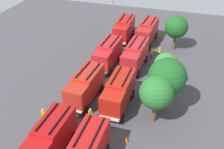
{
  "coord_description": "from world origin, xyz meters",
  "views": [
    {
      "loc": [
        30.13,
        9.43,
        21.52
      ],
      "look_at": [
        0.0,
        0.0,
        1.4
      ],
      "focal_mm": 43.67,
      "sensor_mm": 36.0,
      "label": 1
    }
  ],
  "objects_px": {
    "fire_truck_3": "(50,138)",
    "firefighter_0": "(160,52)",
    "fire_truck_4": "(147,31)",
    "fire_truck_0": "(124,28)",
    "tree_2": "(167,77)",
    "tree_3": "(156,93)",
    "lamppost": "(113,8)",
    "fire_truck_5": "(135,55)",
    "firefighter_2": "(44,115)",
    "fire_truck_6": "(119,92)",
    "tree_1": "(166,65)",
    "firefighter_3": "(152,53)",
    "traffic_cone_0": "(126,140)",
    "firefighter_1": "(90,114)",
    "tree_0": "(176,27)",
    "fire_truck_2": "(85,85)",
    "fire_truck_1": "(108,53)"
  },
  "relations": [
    {
      "from": "fire_truck_3",
      "to": "tree_2",
      "type": "bearing_deg",
      "value": 138.4
    },
    {
      "from": "firefighter_0",
      "to": "firefighter_2",
      "type": "bearing_deg",
      "value": 11.96
    },
    {
      "from": "fire_truck_4",
      "to": "fire_truck_5",
      "type": "xyz_separation_m",
      "value": [
        9.29,
        -0.0,
        0.0
      ]
    },
    {
      "from": "tree_2",
      "to": "fire_truck_3",
      "type": "bearing_deg",
      "value": -43.01
    },
    {
      "from": "fire_truck_5",
      "to": "firefighter_2",
      "type": "xyz_separation_m",
      "value": [
        14.96,
        -7.13,
        -1.16
      ]
    },
    {
      "from": "fire_truck_0",
      "to": "tree_3",
      "type": "height_order",
      "value": "tree_3"
    },
    {
      "from": "lamppost",
      "to": "traffic_cone_0",
      "type": "bearing_deg",
      "value": 19.8
    },
    {
      "from": "firefighter_3",
      "to": "traffic_cone_0",
      "type": "height_order",
      "value": "firefighter_3"
    },
    {
      "from": "fire_truck_4",
      "to": "fire_truck_2",
      "type": "bearing_deg",
      "value": -8.63
    },
    {
      "from": "fire_truck_6",
      "to": "lamppost",
      "type": "bearing_deg",
      "value": -160.22
    },
    {
      "from": "fire_truck_5",
      "to": "traffic_cone_0",
      "type": "relative_size",
      "value": 11.18
    },
    {
      "from": "fire_truck_0",
      "to": "tree_2",
      "type": "distance_m",
      "value": 20.48
    },
    {
      "from": "firefighter_1",
      "to": "firefighter_3",
      "type": "height_order",
      "value": "firefighter_3"
    },
    {
      "from": "fire_truck_3",
      "to": "firefighter_1",
      "type": "relative_size",
      "value": 4.47
    },
    {
      "from": "fire_truck_6",
      "to": "fire_truck_3",
      "type": "bearing_deg",
      "value": -23.82
    },
    {
      "from": "traffic_cone_0",
      "to": "lamppost",
      "type": "relative_size",
      "value": 0.11
    },
    {
      "from": "fire_truck_0",
      "to": "fire_truck_3",
      "type": "relative_size",
      "value": 1.0
    },
    {
      "from": "traffic_cone_0",
      "to": "firefighter_0",
      "type": "bearing_deg",
      "value": 178.91
    },
    {
      "from": "fire_truck_4",
      "to": "lamppost",
      "type": "height_order",
      "value": "lamppost"
    },
    {
      "from": "tree_0",
      "to": "firefighter_3",
      "type": "bearing_deg",
      "value": -34.73
    },
    {
      "from": "firefighter_1",
      "to": "lamppost",
      "type": "distance_m",
      "value": 29.0
    },
    {
      "from": "fire_truck_4",
      "to": "tree_2",
      "type": "bearing_deg",
      "value": 21.19
    },
    {
      "from": "fire_truck_1",
      "to": "fire_truck_6",
      "type": "distance_m",
      "value": 9.96
    },
    {
      "from": "firefighter_3",
      "to": "traffic_cone_0",
      "type": "xyz_separation_m",
      "value": [
        18.9,
        0.81,
        -0.62
      ]
    },
    {
      "from": "fire_truck_3",
      "to": "lamppost",
      "type": "bearing_deg",
      "value": -171.62
    },
    {
      "from": "fire_truck_3",
      "to": "firefighter_0",
      "type": "height_order",
      "value": "fire_truck_3"
    },
    {
      "from": "tree_0",
      "to": "tree_1",
      "type": "bearing_deg",
      "value": -0.17
    },
    {
      "from": "fire_truck_6",
      "to": "firefighter_3",
      "type": "xyz_separation_m",
      "value": [
        -13.35,
        1.67,
        -1.21
      ]
    },
    {
      "from": "tree_0",
      "to": "tree_1",
      "type": "height_order",
      "value": "tree_0"
    },
    {
      "from": "fire_truck_1",
      "to": "firefighter_1",
      "type": "bearing_deg",
      "value": 11.19
    },
    {
      "from": "fire_truck_4",
      "to": "tree_1",
      "type": "bearing_deg",
      "value": 24.54
    },
    {
      "from": "firefighter_1",
      "to": "lamppost",
      "type": "xyz_separation_m",
      "value": [
        -28.24,
        -6.07,
        2.66
      ]
    },
    {
      "from": "firefighter_0",
      "to": "firefighter_1",
      "type": "height_order",
      "value": "firefighter_0"
    },
    {
      "from": "tree_0",
      "to": "tree_3",
      "type": "distance_m",
      "value": 19.16
    },
    {
      "from": "tree_1",
      "to": "tree_3",
      "type": "xyz_separation_m",
      "value": [
        7.35,
        -0.07,
        0.59
      ]
    },
    {
      "from": "firefighter_1",
      "to": "tree_1",
      "type": "bearing_deg",
      "value": -80.79
    },
    {
      "from": "fire_truck_5",
      "to": "firefighter_1",
      "type": "distance_m",
      "value": 13.37
    },
    {
      "from": "fire_truck_0",
      "to": "traffic_cone_0",
      "type": "relative_size",
      "value": 11.07
    },
    {
      "from": "fire_truck_3",
      "to": "fire_truck_4",
      "type": "distance_m",
      "value": 28.47
    },
    {
      "from": "fire_truck_5",
      "to": "fire_truck_6",
      "type": "bearing_deg",
      "value": 4.49
    },
    {
      "from": "fire_truck_2",
      "to": "firefighter_3",
      "type": "distance_m",
      "value": 14.67
    },
    {
      "from": "fire_truck_2",
      "to": "firefighter_3",
      "type": "xyz_separation_m",
      "value": [
        -13.32,
        6.03,
        -1.21
      ]
    },
    {
      "from": "tree_0",
      "to": "fire_truck_4",
      "type": "bearing_deg",
      "value": -103.07
    },
    {
      "from": "fire_truck_6",
      "to": "fire_truck_0",
      "type": "bearing_deg",
      "value": -165.79
    },
    {
      "from": "fire_truck_0",
      "to": "tree_3",
      "type": "distance_m",
      "value": 22.31
    },
    {
      "from": "tree_3",
      "to": "lamppost",
      "type": "bearing_deg",
      "value": -153.42
    },
    {
      "from": "tree_0",
      "to": "traffic_cone_0",
      "type": "distance_m",
      "value": 23.73
    },
    {
      "from": "fire_truck_6",
      "to": "tree_1",
      "type": "distance_m",
      "value": 7.71
    },
    {
      "from": "fire_truck_6",
      "to": "tree_1",
      "type": "relative_size",
      "value": 1.45
    },
    {
      "from": "fire_truck_4",
      "to": "fire_truck_5",
      "type": "relative_size",
      "value": 1.0
    }
  ]
}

